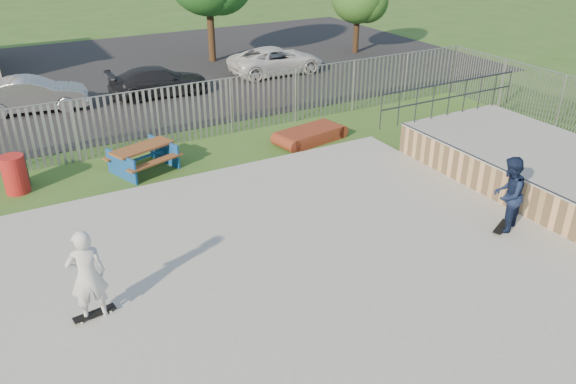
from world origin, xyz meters
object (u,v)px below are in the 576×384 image
car_silver (33,95)px  car_white (276,60)px  skater_navy (508,195)px  funbox (310,135)px  trash_bin_red (15,174)px  trash_bin_grey (17,170)px  skater_white (87,275)px  car_dark (159,81)px  picnic_table (143,158)px

car_silver → car_white: (11.00, 0.44, -0.03)m
skater_navy → funbox: bearing=-108.2°
trash_bin_red → car_silver: car_silver is taller
trash_bin_red → trash_bin_grey: 0.46m
skater_white → car_dark: bearing=-109.0°
car_dark → skater_white: size_ratio=2.23×
car_silver → skater_navy: 17.85m
car_white → car_silver: bearing=92.6°
trash_bin_grey → car_dark: (6.24, 6.60, 0.15)m
skater_navy → car_dark: bearing=-100.9°
funbox → car_dark: bearing=100.1°
car_silver → car_dark: 4.96m
picnic_table → car_dark: 7.82m
picnic_table → trash_bin_red: bearing=156.4°
picnic_table → funbox: 5.69m
picnic_table → car_dark: bearing=49.7°
trash_bin_red → skater_white: bearing=-84.2°
trash_bin_red → car_white: 14.62m
car_white → skater_navy: size_ratio=2.45×
trash_bin_red → car_silver: size_ratio=0.27×
skater_white → skater_navy: bearing=174.3°
trash_bin_grey → car_white: car_white is taller
car_silver → funbox: bearing=-126.5°
picnic_table → skater_white: skater_white is taller
car_dark → skater_navy: 15.74m
picnic_table → funbox: bearing=-23.1°
skater_navy → car_silver: bearing=-85.5°
car_silver → car_white: 11.01m
picnic_table → skater_navy: bearing=-70.0°
trash_bin_grey → car_white: 14.32m
trash_bin_grey → skater_navy: (10.00, -8.68, 0.61)m
trash_bin_red → car_white: size_ratio=0.24×
car_silver → skater_white: (-0.68, -14.14, 0.40)m
skater_navy → skater_white: bearing=-33.4°
car_white → trash_bin_red: bearing=122.5°
funbox → car_dark: (-2.89, 7.67, 0.41)m
car_silver → car_dark: car_silver is taller
trash_bin_red → skater_navy: 13.02m
skater_navy → trash_bin_grey: bearing=-65.6°
picnic_table → car_white: car_white is taller
car_white → skater_navy: bearing=172.2°
funbox → trash_bin_red: bearing=165.5°
car_silver → skater_navy: size_ratio=2.16×
funbox → trash_bin_grey: trash_bin_grey is taller
trash_bin_grey → car_silver: bearing=79.4°
picnic_table → skater_white: 7.16m
trash_bin_red → trash_bin_grey: trash_bin_red is taller
skater_navy → skater_white: 9.49m
picnic_table → car_white: 11.95m
trash_bin_grey → skater_white: size_ratio=0.51×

